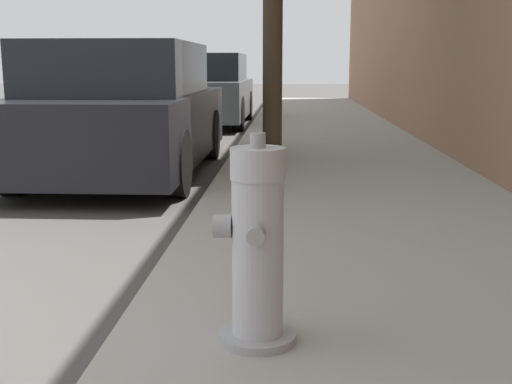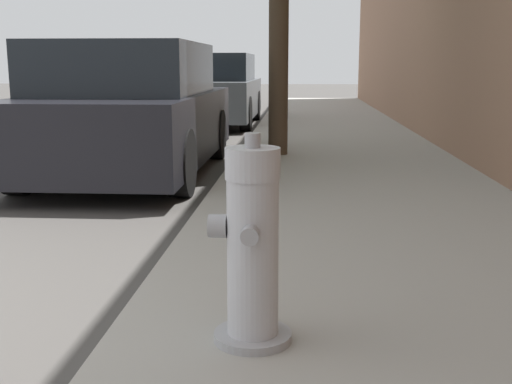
# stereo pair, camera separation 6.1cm
# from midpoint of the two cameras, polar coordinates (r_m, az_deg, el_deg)

# --- Properties ---
(fire_hydrant) EXTENTS (0.34, 0.33, 0.86)m
(fire_hydrant) POSITION_cam_midpoint_polar(r_m,az_deg,el_deg) (2.58, 0.33, -5.12)
(fire_hydrant) COLOR #97979C
(fire_hydrant) RESTS_ON sidewalk_slab
(parked_car_near) EXTENTS (1.80, 4.09, 1.48)m
(parked_car_near) POSITION_cam_midpoint_polar(r_m,az_deg,el_deg) (7.42, -10.87, 6.97)
(parked_car_near) COLOR black
(parked_car_near) RESTS_ON ground_plane
(parked_car_mid) EXTENTS (1.82, 4.02, 1.46)m
(parked_car_mid) POSITION_cam_midpoint_polar(r_m,az_deg,el_deg) (13.46, -3.82, 8.95)
(parked_car_mid) COLOR #4C5156
(parked_car_mid) RESTS_ON ground_plane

